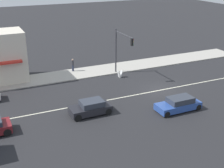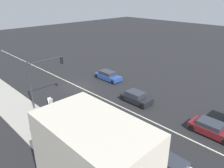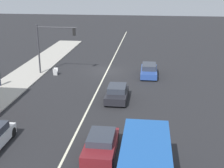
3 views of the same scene
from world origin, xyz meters
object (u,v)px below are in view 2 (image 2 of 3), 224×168
at_px(warning_aframe_sign, 50,101).
at_px(coupe_blue, 108,76).
at_px(pedestrian, 32,128).
at_px(van_white, 172,168).
at_px(traffic_signal_main, 41,74).
at_px(sedan_dark, 136,97).
at_px(sedan_maroon, 211,128).

height_order(warning_aframe_sign, coupe_blue, coupe_blue).
relative_size(pedestrian, van_white, 0.40).
bearing_deg(van_white, traffic_signal_main, -86.13).
distance_m(traffic_signal_main, sedan_dark, 11.52).
bearing_deg(sedan_dark, pedestrian, -10.52).
distance_m(van_white, sedan_dark, 11.81).
bearing_deg(pedestrian, coupe_blue, -159.27).
relative_size(traffic_signal_main, sedan_dark, 1.46).
xyz_separation_m(pedestrian, coupe_blue, (-15.10, -5.71, -0.35)).
relative_size(van_white, sedan_maroon, 1.01).
relative_size(pedestrian, warning_aframe_sign, 1.96).
xyz_separation_m(pedestrian, sedan_maroon, (-12.30, 11.51, -0.36)).
distance_m(coupe_blue, sedan_maroon, 17.45).
bearing_deg(pedestrian, sedan_dark, 169.48).
bearing_deg(sedan_dark, warning_aframe_sign, -41.34).
distance_m(traffic_signal_main, coupe_blue, 11.62).
bearing_deg(warning_aframe_sign, sedan_dark, 138.66).
bearing_deg(coupe_blue, sedan_dark, 70.70).
height_order(traffic_signal_main, van_white, traffic_signal_main).
bearing_deg(coupe_blue, van_white, 60.05).
xyz_separation_m(traffic_signal_main, coupe_blue, (-11.12, -0.73, -3.27)).
bearing_deg(sedan_maroon, coupe_blue, -99.24).
relative_size(van_white, coupe_blue, 0.93).
bearing_deg(pedestrian, sedan_maroon, 136.90).
bearing_deg(sedan_maroon, van_white, 1.10).
xyz_separation_m(warning_aframe_sign, van_white, (-0.63, 16.26, 0.24)).
height_order(pedestrian, warning_aframe_sign, pedestrian).
xyz_separation_m(warning_aframe_sign, sedan_maroon, (-7.83, 16.12, 0.20)).
relative_size(warning_aframe_sign, sedan_dark, 0.22).
bearing_deg(sedan_dark, sedan_maroon, 90.00).
height_order(pedestrian, van_white, pedestrian).
distance_m(pedestrian, van_white, 12.72).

